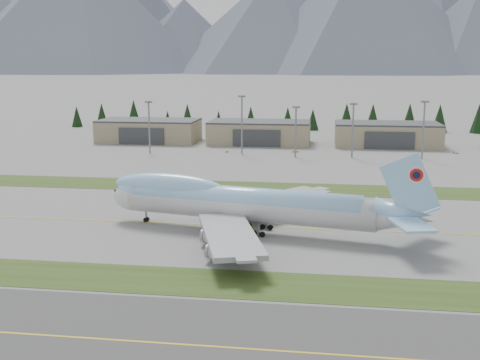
% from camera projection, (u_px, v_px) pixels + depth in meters
% --- Properties ---
extents(ground, '(7000.00, 7000.00, 0.00)m').
position_uv_depth(ground, '(253.00, 226.00, 143.01)').
color(ground, slate).
rests_on(ground, ground).
extents(grass_strip_near, '(400.00, 14.00, 0.08)m').
position_uv_depth(grass_strip_near, '(227.00, 283.00, 106.10)').
color(grass_strip_near, '#304318').
rests_on(grass_strip_near, ground).
extents(grass_strip_far, '(400.00, 18.00, 0.08)m').
position_uv_depth(grass_strip_far, '(270.00, 188.00, 186.73)').
color(grass_strip_far, '#304318').
rests_on(grass_strip_far, ground).
extents(asphalt_taxiway, '(400.00, 32.00, 0.04)m').
position_uv_depth(asphalt_taxiway, '(198.00, 346.00, 82.78)').
color(asphalt_taxiway, '#3E3E3E').
rests_on(asphalt_taxiway, ground).
extents(taxiway_line_main, '(400.00, 0.40, 0.02)m').
position_uv_depth(taxiway_line_main, '(253.00, 226.00, 143.01)').
color(taxiway_line_main, gold).
rests_on(taxiway_line_main, ground).
extents(taxiway_line_near, '(400.00, 0.40, 0.02)m').
position_uv_depth(taxiway_line_near, '(198.00, 346.00, 82.78)').
color(taxiway_line_near, gold).
rests_on(taxiway_line_near, ground).
extents(boeing_747_freighter, '(77.76, 65.56, 20.39)m').
position_uv_depth(boeing_747_freighter, '(244.00, 203.00, 137.62)').
color(boeing_747_freighter, silver).
rests_on(boeing_747_freighter, ground).
extents(hangar_left, '(48.00, 26.60, 10.80)m').
position_uv_depth(hangar_left, '(149.00, 130.00, 297.35)').
color(hangar_left, gray).
rests_on(hangar_left, ground).
extents(hangar_center, '(48.00, 26.60, 10.80)m').
position_uv_depth(hangar_center, '(260.00, 132.00, 289.69)').
color(hangar_center, gray).
rests_on(hangar_center, ground).
extents(hangar_right, '(48.00, 26.60, 10.80)m').
position_uv_depth(hangar_right, '(387.00, 134.00, 281.33)').
color(hangar_right, gray).
rests_on(hangar_right, ground).
extents(floodlight_masts, '(163.74, 7.61, 24.87)m').
position_uv_depth(floodlight_masts, '(330.00, 119.00, 245.38)').
color(floodlight_masts, slate).
rests_on(floodlight_masts, ground).
extents(service_vehicle_a, '(2.34, 3.82, 1.21)m').
position_uv_depth(service_vehicle_a, '(226.00, 152.00, 262.39)').
color(service_vehicle_a, white).
rests_on(service_vehicle_a, ground).
extents(service_vehicle_b, '(3.30, 1.86, 1.03)m').
position_uv_depth(service_vehicle_b, '(295.00, 152.00, 261.48)').
color(service_vehicle_b, gold).
rests_on(service_vehicle_b, ground).
extents(service_vehicle_c, '(1.78, 3.65, 1.02)m').
position_uv_depth(service_vehicle_c, '(456.00, 153.00, 258.13)').
color(service_vehicle_c, silver).
rests_on(service_vehicle_c, ground).
extents(conifer_belt, '(274.09, 13.54, 16.98)m').
position_uv_depth(conifer_belt, '(326.00, 117.00, 343.60)').
color(conifer_belt, black).
rests_on(conifer_belt, ground).
extents(mountain_ridge_front, '(4259.87, 1209.90, 502.27)m').
position_uv_depth(mountain_ridge_front, '(311.00, 13.00, 2238.44)').
color(mountain_ridge_front, '#454D5C').
rests_on(mountain_ridge_front, ground).
extents(mountain_ridge_rear, '(4446.94, 1045.99, 522.99)m').
position_uv_depth(mountain_ridge_rear, '(340.00, 17.00, 2901.58)').
color(mountain_ridge_rear, '#454D5C').
rests_on(mountain_ridge_rear, ground).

